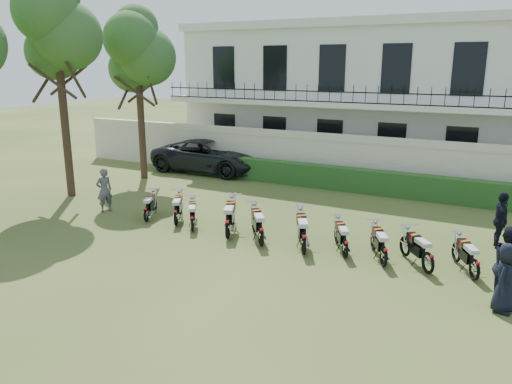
% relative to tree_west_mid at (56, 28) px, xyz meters
% --- Properties ---
extents(ground, '(100.00, 100.00, 0.00)m').
position_rel_tree_west_mid_xyz_m(ground, '(9.46, -1.00, -6.67)').
color(ground, '#35471C').
rests_on(ground, ground).
extents(perimeter_wall, '(30.00, 0.35, 2.30)m').
position_rel_tree_west_mid_xyz_m(perimeter_wall, '(9.46, 7.00, -5.50)').
color(perimeter_wall, beige).
rests_on(perimeter_wall, ground).
extents(hedge, '(18.00, 0.60, 1.00)m').
position_rel_tree_west_mid_xyz_m(hedge, '(10.46, 6.20, -6.17)').
color(hedge, '#184419').
rests_on(hedge, ground).
extents(building, '(20.40, 9.60, 7.40)m').
position_rel_tree_west_mid_xyz_m(building, '(9.46, 12.96, -2.96)').
color(building, silver).
rests_on(building, ground).
extents(tree_west_mid, '(3.40, 3.20, 8.82)m').
position_rel_tree_west_mid_xyz_m(tree_west_mid, '(0.00, 0.00, 0.00)').
color(tree_west_mid, '#473323').
rests_on(tree_west_mid, ground).
extents(tree_west_near, '(3.40, 3.20, 7.90)m').
position_rel_tree_west_mid_xyz_m(tree_west_near, '(0.50, 4.00, -0.78)').
color(tree_west_near, '#473323').
rests_on(tree_west_near, ground).
extents(motorcycle_0, '(0.86, 1.59, 0.94)m').
position_rel_tree_west_mid_xyz_m(motorcycle_0, '(5.09, -1.35, -6.23)').
color(motorcycle_0, black).
rests_on(motorcycle_0, ground).
extents(motorcycle_1, '(0.99, 1.65, 1.00)m').
position_rel_tree_west_mid_xyz_m(motorcycle_1, '(6.24, -1.21, -6.21)').
color(motorcycle_1, black).
rests_on(motorcycle_1, ground).
extents(motorcycle_2, '(1.04, 1.50, 0.95)m').
position_rel_tree_west_mid_xyz_m(motorcycle_2, '(7.08, -1.46, -6.23)').
color(motorcycle_2, black).
rests_on(motorcycle_2, ground).
extents(motorcycle_3, '(1.02, 1.95, 1.15)m').
position_rel_tree_west_mid_xyz_m(motorcycle_3, '(8.48, -1.54, -6.14)').
color(motorcycle_3, black).
rests_on(motorcycle_3, ground).
extents(motorcycle_4, '(1.27, 1.65, 1.09)m').
position_rel_tree_west_mid_xyz_m(motorcycle_4, '(9.68, -1.63, -6.17)').
color(motorcycle_4, black).
rests_on(motorcycle_4, ground).
extents(motorcycle_5, '(1.06, 1.86, 1.12)m').
position_rel_tree_west_mid_xyz_m(motorcycle_5, '(11.07, -1.64, -6.15)').
color(motorcycle_5, black).
rests_on(motorcycle_5, ground).
extents(motorcycle_6, '(0.96, 1.58, 0.97)m').
position_rel_tree_west_mid_xyz_m(motorcycle_6, '(12.20, -1.34, -6.22)').
color(motorcycle_6, black).
rests_on(motorcycle_6, ground).
extents(motorcycle_7, '(0.94, 1.67, 1.00)m').
position_rel_tree_west_mid_xyz_m(motorcycle_7, '(13.31, -1.45, -6.21)').
color(motorcycle_7, black).
rests_on(motorcycle_7, ground).
extents(motorcycle_8, '(1.22, 1.49, 1.00)m').
position_rel_tree_west_mid_xyz_m(motorcycle_8, '(14.44, -1.37, -6.21)').
color(motorcycle_8, black).
rests_on(motorcycle_8, ground).
extents(motorcycle_9, '(0.91, 1.61, 0.96)m').
position_rel_tree_west_mid_xyz_m(motorcycle_9, '(15.55, -1.23, -6.23)').
color(motorcycle_9, black).
rests_on(motorcycle_9, ground).
extents(suv, '(5.94, 2.89, 1.63)m').
position_rel_tree_west_mid_xyz_m(suv, '(2.47, 6.69, -5.86)').
color(suv, black).
rests_on(suv, ground).
extents(inspector, '(0.60, 0.70, 1.63)m').
position_rel_tree_west_mid_xyz_m(inspector, '(2.89, -1.05, -5.86)').
color(inspector, '#5B5B60').
rests_on(inspector, ground).
extents(officer_0, '(0.71, 0.89, 1.59)m').
position_rel_tree_west_mid_xyz_m(officer_0, '(16.26, -2.65, -5.87)').
color(officer_0, black).
rests_on(officer_0, ground).
extents(officer_1, '(0.77, 0.96, 1.89)m').
position_rel_tree_west_mid_xyz_m(officer_1, '(16.31, -2.34, -5.72)').
color(officer_1, black).
rests_on(officer_1, ground).
extents(officer_5, '(0.60, 1.06, 1.71)m').
position_rel_tree_west_mid_xyz_m(officer_5, '(15.96, 1.65, -5.82)').
color(officer_5, black).
rests_on(officer_5, ground).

